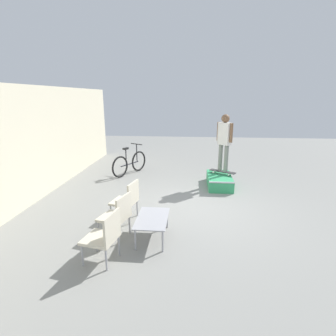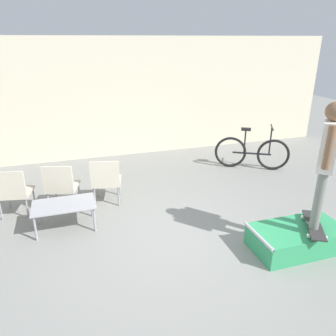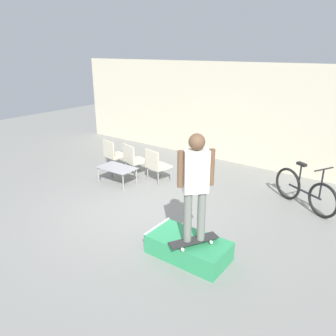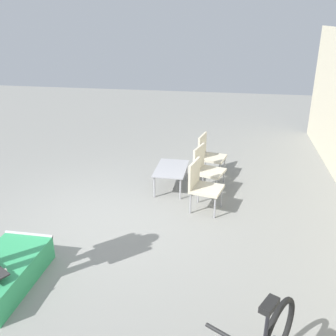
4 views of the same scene
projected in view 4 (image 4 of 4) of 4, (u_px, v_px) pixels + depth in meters
name	position (u px, v px, depth m)	size (l,w,h in m)	color
ground_plane	(107.00, 221.00, 6.35)	(24.00, 24.00, 0.00)	gray
skate_ramp_box	(4.00, 274.00, 4.78)	(1.39, 0.72, 0.37)	#339E60
coffee_table	(171.00, 170.00, 7.42)	(1.00, 0.60, 0.44)	#9E9EA3
patio_chair_left	(209.00, 153.00, 8.02)	(0.61, 0.61, 0.90)	#99999E
patio_chair_center	(206.00, 167.00, 7.30)	(0.64, 0.64, 0.90)	#99999E
patio_chair_right	(202.00, 184.00, 6.57)	(0.62, 0.62, 0.90)	#99999E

